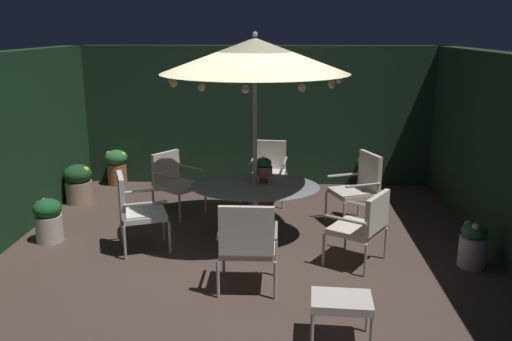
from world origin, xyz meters
TOP-DOWN VIEW (x-y plane):
  - ground_plane at (0.00, 0.00)m, footprint 6.83×6.43m
  - hedge_backdrop_rear at (0.00, 3.07)m, footprint 6.83×0.30m
  - hedge_backdrop_right at (3.27, 0.00)m, footprint 0.30×6.43m
  - patio_dining_table at (0.09, 0.32)m, footprint 1.75×1.35m
  - patio_umbrella at (0.09, 0.32)m, footprint 2.44×2.44m
  - centerpiece_planter at (0.20, 0.45)m, footprint 0.25×0.25m
  - patio_chair_north at (0.25, 1.90)m, footprint 0.62×0.64m
  - patio_chair_northeast at (-1.20, 1.24)m, footprint 0.83×0.82m
  - patio_chair_east at (-1.41, -0.23)m, footprint 0.74×0.72m
  - patio_chair_southeast at (0.09, -1.29)m, footprint 0.64×0.59m
  - patio_chair_south at (1.44, -0.53)m, footprint 0.82×0.85m
  - patio_chair_southwest at (1.58, 0.90)m, footprint 0.76×0.77m
  - ottoman_footrest at (1.00, -2.21)m, footprint 0.57×0.43m
  - potted_plant_left_near at (-1.59, 2.75)m, footprint 0.42×0.42m
  - potted_plant_front_corner at (-2.87, 1.66)m, footprint 0.45×0.45m
  - potted_plant_right_near at (-2.57, 2.75)m, footprint 0.41×0.41m
  - potted_plant_back_left at (-2.67, 0.02)m, footprint 0.37×0.37m
  - potted_plant_back_center at (2.75, -0.52)m, footprint 0.32×0.32m
  - potted_plant_left_far at (1.98, 2.73)m, footprint 0.40×0.40m

SIDE VIEW (x-z plane):
  - ground_plane at x=0.00m, z-range -0.02..0.00m
  - potted_plant_back_center at x=2.75m, z-range 0.00..0.57m
  - potted_plant_back_left at x=-2.67m, z-range 0.01..0.61m
  - potted_plant_left_near at x=-1.59m, z-range 0.03..0.60m
  - potted_plant_left_far at x=1.98m, z-range 0.03..0.63m
  - potted_plant_front_corner at x=-2.87m, z-range 0.01..0.66m
  - potted_plant_right_near at x=-2.57m, z-range 0.03..0.68m
  - ottoman_footrest at x=1.00m, z-range 0.16..0.60m
  - patio_chair_south at x=1.44m, z-range 0.07..0.99m
  - patio_chair_northeast at x=-1.20m, z-range 0.07..1.01m
  - patio_chair_north at x=0.25m, z-range 0.08..1.08m
  - patio_chair_southeast at x=0.09m, z-range 0.07..1.10m
  - patio_chair_east at x=-1.41m, z-range 0.07..1.10m
  - patio_chair_southwest at x=1.58m, z-range 0.07..1.12m
  - patio_dining_table at x=0.09m, z-range 0.24..0.98m
  - centerpiece_planter at x=0.20m, z-range 0.76..1.13m
  - hedge_backdrop_rear at x=0.00m, z-range 0.00..2.49m
  - hedge_backdrop_right at x=3.27m, z-range 0.00..2.49m
  - patio_umbrella at x=0.09m, z-range 1.07..3.82m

